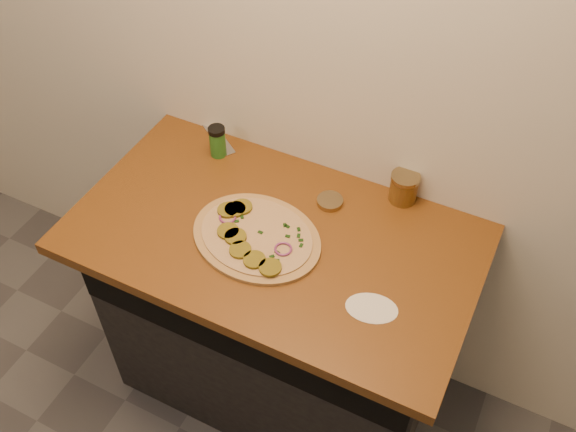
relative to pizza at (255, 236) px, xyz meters
The scene contains 8 objects.
cabinet 0.49m from the pizza, 62.20° to the left, with size 1.10×0.60×0.86m, color black.
countertop 0.07m from the pizza, 48.92° to the left, with size 1.20×0.70×0.04m, color brown.
pizza is the anchor object (origin of this frame).
chefs_knife 0.56m from the pizza, 135.53° to the left, with size 0.27×0.20×0.02m.
mason_jar_lid 0.27m from the pizza, 59.08° to the left, with size 0.08×0.08×0.02m, color #8F7A53.
salsa_jar 0.48m from the pizza, 46.52° to the left, with size 0.09×0.09×0.10m.
spice_shaker 0.40m from the pizza, 136.16° to the left, with size 0.05×0.05×0.11m.
flour_spill 0.40m from the pizza, 11.35° to the right, with size 0.14×0.14×0.00m, color silver.
Camera 1 is at (0.59, 0.31, 2.30)m, focal length 40.00 mm.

